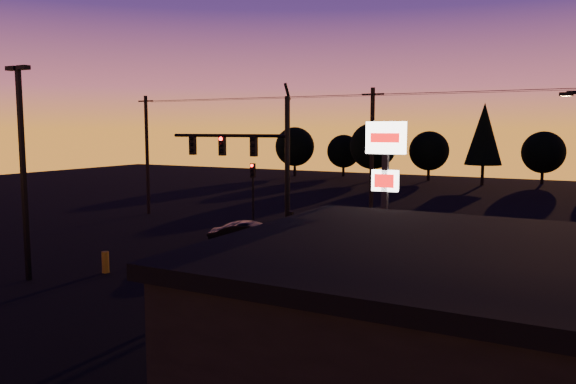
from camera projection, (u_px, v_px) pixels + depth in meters
name	position (u px, v px, depth m)	size (l,w,h in m)	color
ground	(211.00, 286.00, 23.48)	(120.00, 120.00, 0.00)	black
lane_arrow	(242.00, 278.00, 24.70)	(1.20, 3.10, 0.01)	beige
traffic_signal_mast	(257.00, 163.00, 26.47)	(6.79, 0.52, 8.58)	black
secondary_signal	(253.00, 187.00, 35.56)	(0.30, 0.31, 4.35)	black
parking_lot_light	(23.00, 159.00, 23.77)	(1.25, 0.30, 9.14)	black
pylon_sign	(385.00, 172.00, 20.96)	(1.50, 0.28, 6.80)	black
utility_pole_0	(147.00, 154.00, 42.72)	(1.40, 0.26, 9.00)	black
utility_pole_1	(372.00, 161.00, 34.29)	(1.40, 0.26, 9.00)	black
power_wires	(373.00, 95.00, 33.84)	(36.00, 1.22, 0.07)	black
store_building	(536.00, 362.00, 10.57)	(12.40, 8.40, 4.25)	black
bollard	(105.00, 262.00, 25.53)	(0.33, 0.33, 0.98)	#BC9015
tree_0	(295.00, 147.00, 77.14)	(5.36, 5.36, 6.74)	black
tree_1	(344.00, 151.00, 77.03)	(4.54, 4.54, 5.71)	black
tree_2	(373.00, 146.00, 69.73)	(5.77, 5.78, 7.26)	black
tree_3	(429.00, 151.00, 70.49)	(4.95, 4.95, 6.22)	black
tree_4	(484.00, 134.00, 64.34)	(4.18, 4.18, 9.50)	black
tree_5	(543.00, 152.00, 66.15)	(4.95, 4.95, 6.22)	black
car_mid	(253.00, 237.00, 29.95)	(1.63, 4.67, 1.54)	black
car_right	(440.00, 244.00, 28.36)	(2.06, 5.07, 1.47)	black
suv_parked	(386.00, 310.00, 18.23)	(2.27, 4.92, 1.37)	black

